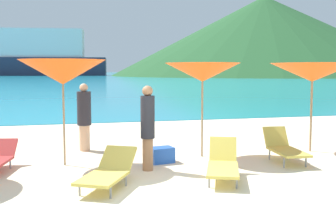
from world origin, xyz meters
TOP-DOWN VIEW (x-y plane):
  - ground_plane at (0.00, 10.00)m, footprint 50.00×100.00m
  - ocean_water at (0.00, 229.25)m, footprint 650.00×440.00m
  - headland_hill at (72.20, 136.03)m, footprint 117.42×117.42m
  - umbrella_2 at (-1.62, 2.52)m, footprint 1.94×1.94m
  - umbrella_3 at (1.52, 2.64)m, footprint 1.86×1.86m
  - umbrella_4 at (4.35, 2.55)m, footprint 2.23×2.23m
  - lounge_chair_0 at (-0.88, 0.64)m, footprint 1.23×1.57m
  - lounge_chair_3 at (3.10, 1.67)m, footprint 0.69×1.42m
  - lounge_chair_5 at (1.25, 0.65)m, footprint 1.04×1.55m
  - beachgoer_2 at (-1.14, 4.00)m, footprint 0.35×0.35m
  - beachgoer_3 at (0.02, 1.66)m, footprint 0.28×0.28m
  - cooler_box at (0.45, 2.25)m, footprint 0.56×0.44m
  - cruise_ship at (-21.20, 160.32)m, footprint 70.64×19.76m

SIDE VIEW (x-z plane):
  - ground_plane at x=0.00m, z-range -0.30..0.00m
  - ocean_water at x=0.00m, z-range 0.00..0.02m
  - cooler_box at x=0.45m, z-range 0.00..0.34m
  - lounge_chair_0 at x=-0.88m, z-range -0.01..0.59m
  - lounge_chair_5 at x=1.25m, z-range -0.05..0.65m
  - lounge_chair_3 at x=3.10m, z-range -0.03..0.68m
  - beachgoer_2 at x=-1.14m, z-range 0.04..1.74m
  - beachgoer_3 at x=0.02m, z-range 0.07..1.79m
  - umbrella_4 at x=4.35m, z-range 0.87..3.07m
  - umbrella_3 at x=1.52m, z-range 0.88..3.07m
  - umbrella_2 at x=-1.62m, z-range 0.86..3.11m
  - cruise_ship at x=-21.20m, z-range -2.51..18.52m
  - headland_hill at x=72.20m, z-range 0.00..30.36m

